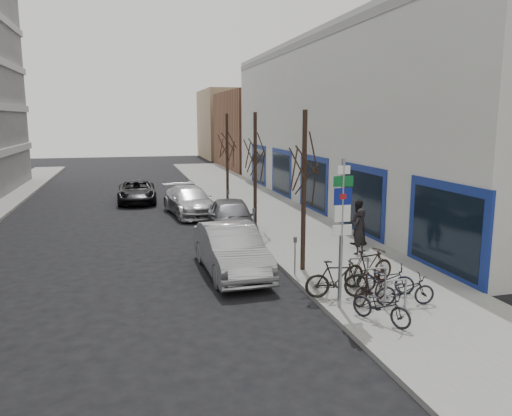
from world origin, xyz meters
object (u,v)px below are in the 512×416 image
highway_sign_pole (342,224)px  parked_car_mid (231,217)px  tree_near (304,153)px  bike_near_left (381,303)px  meter_mid (254,220)px  parked_car_front (231,250)px  bike_far_inner (369,266)px  parked_car_back (190,201)px  pedestrian_near (359,231)px  bike_mid_curb (385,276)px  bike_far_curb (405,287)px  tree_far (227,138)px  bike_mid_inner (337,279)px  lane_car (137,192)px  bike_near_right (371,287)px  pedestrian_far (357,222)px  meter_back (229,200)px  tree_mid (255,144)px  meter_front (295,252)px  bike_rack (376,278)px

highway_sign_pole → parked_car_mid: bearing=95.9°
tree_near → bike_near_left: tree_near is taller
meter_mid → parked_car_front: bearing=-113.5°
bike_far_inner → bike_near_left: bearing=144.3°
parked_car_back → pedestrian_near: 11.44m
bike_mid_curb → bike_far_curb: bearing=-150.2°
tree_far → parked_car_mid: bearing=-99.9°
bike_mid_inner → lane_car: (-5.15, 19.37, -0.02)m
tree_near → parked_car_front: tree_near is taller
bike_near_right → tree_near: bearing=-13.9°
bike_near_left → pedestrian_far: 8.06m
meter_back → parked_car_front: parked_car_front is taller
bike_near_left → bike_mid_curb: 2.27m
bike_near_left → lane_car: (-5.51, 21.29, 0.03)m
tree_near → parked_car_mid: tree_near is taller
tree_mid → bike_mid_inner: 9.93m
tree_far → bike_far_curb: 17.26m
pedestrian_far → parked_car_back: bearing=-46.2°
bike_near_right → pedestrian_near: bearing=-48.6°
meter_back → meter_front: bearing=-90.0°
bike_near_left → bike_mid_inner: 1.96m
bike_rack → meter_mid: (-1.65, 7.90, 0.26)m
meter_front → bike_far_inner: (1.86, -1.53, -0.18)m
meter_mid → bike_near_right: (1.22, -8.47, -0.30)m
parked_car_mid → parked_car_back: 5.53m
parked_car_front → bike_far_curb: bearing=-50.6°
highway_sign_pole → pedestrian_near: bearing=58.8°
bike_mid_inner → meter_mid: bearing=15.0°
parked_car_front → lane_car: bearing=98.0°
bike_rack → parked_car_mid: parked_car_mid is taller
bike_rack → lane_car: size_ratio=0.45×
bike_mid_inner → bike_far_curb: size_ratio=1.11×
highway_sign_pole → meter_back: (-0.25, 14.01, -1.54)m
meter_mid → pedestrian_far: pedestrian_far is taller
tree_far → bike_mid_curb: tree_far is taller
bike_far_inner → bike_near_right: bearing=141.0°
bike_mid_inner → parked_car_front: 4.19m
bike_far_curb → lane_car: size_ratio=0.33×
lane_car → parked_car_front: bearing=-79.1°
parked_car_mid → parked_car_back: bearing=108.0°
bike_mid_curb → parked_car_mid: 9.37m
tree_far → bike_near_left: tree_far is taller
tree_far → parked_car_front: bearing=-100.8°
bike_near_left → lane_car: bearing=74.8°
parked_car_back → highway_sign_pole: bearing=-89.2°
meter_back → parked_car_back: size_ratio=0.24×
meter_mid → parked_car_back: size_ratio=0.24×
meter_back → parked_car_back: (-1.95, 1.04, -0.15)m
pedestrian_far → parked_car_mid: bearing=-26.2°
bike_rack → bike_near_left: 2.03m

